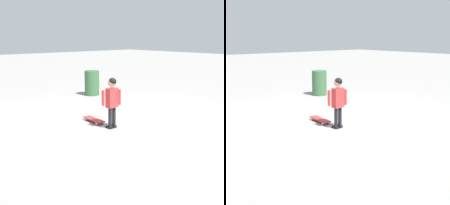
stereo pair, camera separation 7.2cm
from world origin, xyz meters
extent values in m
plane|color=gray|center=(0.00, 0.00, 0.00)|extent=(50.00, 50.00, 0.00)
cylinder|color=black|center=(0.53, -0.53, 0.24)|extent=(0.08, 0.08, 0.42)
cube|color=black|center=(0.50, -0.53, 0.03)|extent=(0.15, 0.09, 0.05)
cylinder|color=black|center=(0.53, -0.42, 0.24)|extent=(0.08, 0.08, 0.42)
cube|color=black|center=(0.50, -0.42, 0.03)|extent=(0.15, 0.09, 0.05)
cube|color=#D13838|center=(0.53, -0.48, 0.65)|extent=(0.15, 0.25, 0.40)
cylinder|color=#D13838|center=(0.44, -0.64, 0.65)|extent=(0.06, 0.06, 0.32)
cylinder|color=#D13838|center=(0.58, -0.32, 0.65)|extent=(0.06, 0.06, 0.32)
sphere|color=tan|center=(0.53, -0.48, 0.96)|extent=(0.17, 0.17, 0.17)
sphere|color=black|center=(0.54, -0.48, 0.98)|extent=(0.16, 0.16, 0.16)
cube|color=#B22D2D|center=(-0.06, -0.50, 0.07)|extent=(0.63, 0.22, 0.02)
cube|color=#B7B7BC|center=(-0.28, -0.49, 0.05)|extent=(0.03, 0.11, 0.02)
cube|color=#B7B7BC|center=(0.15, -0.51, 0.05)|extent=(0.03, 0.11, 0.02)
cylinder|color=beige|center=(-0.28, -0.57, 0.03)|extent=(0.06, 0.03, 0.06)
cylinder|color=beige|center=(-0.27, -0.42, 0.03)|extent=(0.06, 0.03, 0.06)
cylinder|color=beige|center=(0.15, -0.59, 0.03)|extent=(0.06, 0.03, 0.06)
cylinder|color=beige|center=(0.16, -0.44, 0.03)|extent=(0.06, 0.03, 0.06)
cylinder|color=#38663D|center=(-2.48, 1.28, 0.40)|extent=(0.47, 0.47, 0.79)
camera|label=1|loc=(4.78, -4.16, 1.87)|focal=45.38mm
camera|label=2|loc=(4.83, -4.11, 1.87)|focal=45.38mm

